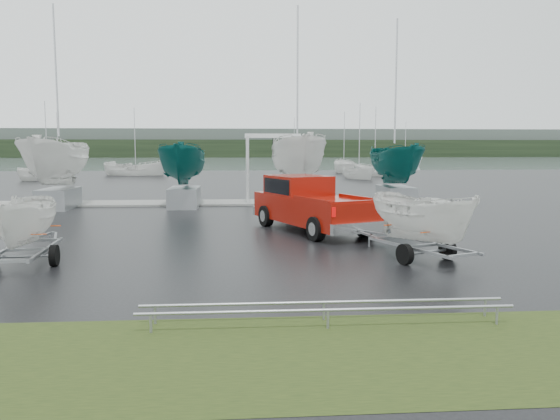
{
  "coord_description": "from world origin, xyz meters",
  "views": [
    {
      "loc": [
        2.41,
        -19.35,
        3.3
      ],
      "look_at": [
        3.76,
        -1.05,
        1.2
      ],
      "focal_mm": 35.0,
      "sensor_mm": 36.0,
      "label": 1
    }
  ],
  "objects_px": {
    "pickup_truck": "(308,202)",
    "trailer_parked": "(22,182)",
    "trailer_hitched": "(424,176)",
    "boat_hoist": "(273,158)"
  },
  "relations": [
    {
      "from": "pickup_truck",
      "to": "trailer_parked",
      "type": "distance_m",
      "value": 10.7
    },
    {
      "from": "trailer_hitched",
      "to": "trailer_parked",
      "type": "relative_size",
      "value": 1.05
    },
    {
      "from": "pickup_truck",
      "to": "trailer_hitched",
      "type": "height_order",
      "value": "trailer_hitched"
    },
    {
      "from": "pickup_truck",
      "to": "trailer_hitched",
      "type": "xyz_separation_m",
      "value": [
        2.59,
        -6.27,
        1.37
      ]
    },
    {
      "from": "pickup_truck",
      "to": "trailer_parked",
      "type": "xyz_separation_m",
      "value": [
        -8.74,
        -6.04,
        1.24
      ]
    },
    {
      "from": "trailer_hitched",
      "to": "trailer_parked",
      "type": "xyz_separation_m",
      "value": [
        -11.32,
        0.22,
        -0.12
      ]
    },
    {
      "from": "trailer_hitched",
      "to": "trailer_parked",
      "type": "bearing_deg",
      "value": 156.45
    },
    {
      "from": "trailer_hitched",
      "to": "trailer_parked",
      "type": "distance_m",
      "value": 11.33
    },
    {
      "from": "pickup_truck",
      "to": "boat_hoist",
      "type": "relative_size",
      "value": 1.66
    },
    {
      "from": "pickup_truck",
      "to": "trailer_parked",
      "type": "relative_size",
      "value": 1.58
    }
  ]
}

